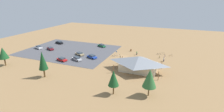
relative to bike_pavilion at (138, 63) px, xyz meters
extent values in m
plane|color=#937047|center=(9.39, -11.38, -2.98)|extent=(160.00, 160.00, 0.00)
cube|color=#4C4C51|center=(35.73, -11.08, -2.96)|extent=(41.67, 31.80, 0.05)
cube|color=beige|center=(0.00, 0.00, -1.56)|extent=(12.06, 6.80, 2.84)
pyramid|color=gray|center=(0.00, 0.00, 1.05)|extent=(15.01, 9.76, 2.37)
cylinder|color=brown|center=(-7.28, -4.66, -1.56)|extent=(0.20, 0.20, 2.84)
cylinder|color=brown|center=(7.28, -4.66, -1.56)|extent=(0.20, 0.20, 2.84)
cylinder|color=brown|center=(-7.28, 4.66, -1.56)|extent=(0.20, 0.20, 2.84)
cylinder|color=brown|center=(7.28, 4.66, -1.56)|extent=(0.20, 0.20, 2.84)
cylinder|color=brown|center=(8.29, -20.72, -2.53)|extent=(0.60, 0.60, 0.90)
cylinder|color=#99999E|center=(12.26, -11.76, -1.88)|extent=(0.08, 0.08, 2.20)
cube|color=#1959B2|center=(12.26, -11.76, -1.08)|extent=(0.56, 0.04, 0.40)
cylinder|color=brown|center=(46.65, 13.41, -1.59)|extent=(0.45, 0.45, 2.78)
cone|color=#194C23|center=(46.65, 13.41, 1.91)|extent=(3.40, 3.40, 4.22)
cylinder|color=brown|center=(2.57, 16.92, -1.71)|extent=(0.36, 0.36, 2.53)
cone|color=#194C23|center=(2.57, 16.92, 1.63)|extent=(2.79, 2.79, 4.16)
cylinder|color=brown|center=(-6.03, 14.29, -1.71)|extent=(0.32, 0.32, 2.55)
cone|color=#2D6633|center=(-6.03, 14.29, 1.98)|extent=(3.51, 3.51, 4.82)
cylinder|color=brown|center=(26.35, 15.62, -1.63)|extent=(0.47, 0.47, 2.70)
cone|color=#14421E|center=(26.35, 15.62, 2.62)|extent=(2.77, 2.77, 5.82)
torus|color=black|center=(10.59, -11.55, -2.61)|extent=(0.59, 0.52, 0.75)
torus|color=black|center=(11.37, -10.86, -2.61)|extent=(0.59, 0.52, 0.75)
cylinder|color=silver|center=(10.98, -11.21, -2.48)|extent=(0.75, 0.67, 0.04)
cylinder|color=silver|center=(10.84, -11.33, -2.37)|extent=(0.04, 0.04, 0.47)
cube|color=black|center=(10.84, -11.33, -2.14)|extent=(0.20, 0.19, 0.05)
cylinder|color=silver|center=(11.30, -10.93, -2.35)|extent=(0.04, 0.04, 0.52)
cylinder|color=black|center=(11.30, -10.93, -2.09)|extent=(0.34, 0.38, 0.03)
torus|color=black|center=(-6.70, -21.05, -2.63)|extent=(0.57, 0.49, 0.71)
torus|color=black|center=(-5.91, -21.71, -2.63)|extent=(0.57, 0.49, 0.71)
cylinder|color=#B7B7BC|center=(-6.31, -21.38, -2.51)|extent=(0.75, 0.64, 0.04)
cylinder|color=#B7B7BC|center=(-6.45, -21.26, -2.43)|extent=(0.04, 0.04, 0.40)
cube|color=black|center=(-6.45, -21.26, -2.23)|extent=(0.20, 0.19, 0.05)
cylinder|color=#B7B7BC|center=(-5.99, -21.64, -2.42)|extent=(0.04, 0.04, 0.42)
cylinder|color=black|center=(-5.99, -21.64, -2.20)|extent=(0.33, 0.39, 0.03)
torus|color=black|center=(9.96, -10.59, -2.62)|extent=(0.33, 0.67, 0.72)
torus|color=black|center=(9.51, -9.58, -2.62)|extent=(0.33, 0.67, 0.72)
cylinder|color=#1E7F38|center=(9.73, -10.08, -2.50)|extent=(0.44, 0.94, 0.04)
cylinder|color=#1E7F38|center=(9.81, -10.26, -2.41)|extent=(0.04, 0.04, 0.43)
cube|color=black|center=(9.81, -10.26, -2.19)|extent=(0.15, 0.22, 0.05)
cylinder|color=#1E7F38|center=(9.56, -9.68, -2.38)|extent=(0.04, 0.04, 0.49)
cylinder|color=black|center=(9.56, -9.68, -2.13)|extent=(0.45, 0.22, 0.03)
torus|color=black|center=(12.55, -10.58, -2.61)|extent=(0.55, 0.56, 0.75)
torus|color=black|center=(13.25, -9.86, -2.61)|extent=(0.55, 0.56, 0.75)
cylinder|color=#2347B7|center=(12.90, -10.22, -2.48)|extent=(0.66, 0.69, 0.04)
cylinder|color=#2347B7|center=(12.77, -10.35, -2.41)|extent=(0.04, 0.04, 0.41)
cube|color=black|center=(12.77, -10.35, -2.20)|extent=(0.20, 0.20, 0.05)
cylinder|color=#2347B7|center=(13.18, -9.94, -2.38)|extent=(0.04, 0.04, 0.45)
cylinder|color=black|center=(13.18, -9.94, -2.16)|extent=(0.37, 0.36, 0.03)
torus|color=black|center=(-7.34, -18.61, -2.60)|extent=(0.15, 0.75, 0.75)
torus|color=black|center=(-7.19, -17.55, -2.60)|extent=(0.15, 0.75, 0.75)
cylinder|color=#722D9E|center=(-7.26, -18.08, -2.48)|extent=(0.18, 0.98, 0.04)
cylinder|color=#722D9E|center=(-7.29, -18.27, -2.37)|extent=(0.04, 0.04, 0.47)
cube|color=black|center=(-7.29, -18.27, -2.13)|extent=(0.11, 0.21, 0.05)
cylinder|color=#722D9E|center=(-7.20, -17.65, -2.34)|extent=(0.04, 0.04, 0.52)
cylinder|color=black|center=(-7.20, -17.65, -2.08)|extent=(0.48, 0.10, 0.03)
torus|color=black|center=(-5.01, -20.27, -2.61)|extent=(0.73, 0.15, 0.73)
torus|color=black|center=(-4.00, -20.11, -2.61)|extent=(0.73, 0.15, 0.73)
cylinder|color=black|center=(-4.51, -20.19, -2.49)|extent=(0.94, 0.18, 0.04)
cylinder|color=black|center=(-4.69, -20.22, -2.39)|extent=(0.04, 0.04, 0.46)
cube|color=black|center=(-4.69, -20.22, -2.16)|extent=(0.21, 0.11, 0.05)
cylinder|color=black|center=(-4.10, -20.13, -2.39)|extent=(0.04, 0.04, 0.45)
cylinder|color=black|center=(-4.10, -20.13, -2.16)|extent=(0.10, 0.48, 0.03)
torus|color=black|center=(-5.25, -15.46, -2.62)|extent=(0.09, 0.72, 0.72)
torus|color=black|center=(-5.32, -16.44, -2.62)|extent=(0.09, 0.72, 0.72)
cylinder|color=yellow|center=(-5.29, -15.95, -2.50)|extent=(0.10, 0.90, 0.04)
cylinder|color=yellow|center=(-5.28, -15.77, -2.39)|extent=(0.04, 0.04, 0.46)
cube|color=black|center=(-5.28, -15.77, -2.16)|extent=(0.09, 0.21, 0.05)
cylinder|color=yellow|center=(-5.32, -16.34, -2.39)|extent=(0.04, 0.04, 0.46)
cylinder|color=black|center=(-5.32, -16.34, -2.17)|extent=(0.48, 0.07, 0.03)
torus|color=black|center=(-9.98, -20.23, -2.64)|extent=(0.62, 0.37, 0.68)
torus|color=black|center=(-9.07, -19.73, -2.64)|extent=(0.62, 0.37, 0.68)
cylinder|color=orange|center=(-9.53, -19.98, -2.53)|extent=(0.86, 0.50, 0.04)
cylinder|color=orange|center=(-9.69, -20.07, -2.42)|extent=(0.04, 0.04, 0.45)
cube|color=black|center=(-9.69, -20.07, -2.19)|extent=(0.21, 0.17, 0.05)
cylinder|color=orange|center=(-9.16, -19.78, -2.40)|extent=(0.04, 0.04, 0.47)
cylinder|color=black|center=(-9.16, -19.78, -2.17)|extent=(0.26, 0.43, 0.03)
cube|color=maroon|center=(44.88, -8.50, -2.38)|extent=(4.84, 3.63, 0.65)
cube|color=#2D3842|center=(44.88, -8.50, -1.83)|extent=(2.97, 2.53, 0.45)
cylinder|color=black|center=(46.60, -8.53, -2.61)|extent=(0.67, 0.49, 0.64)
cylinder|color=black|center=(45.90, -9.88, -2.61)|extent=(0.67, 0.49, 0.64)
cylinder|color=black|center=(43.85, -7.11, -2.61)|extent=(0.67, 0.49, 0.64)
cylinder|color=black|center=(43.15, -8.46, -2.61)|extent=(0.67, 0.49, 0.64)
cube|color=tan|center=(27.45, -6.72, -2.42)|extent=(4.70, 3.42, 0.58)
cube|color=#2D3842|center=(27.45, -6.72, -1.90)|extent=(2.87, 2.47, 0.45)
cylinder|color=black|center=(29.12, -6.53, -2.61)|extent=(0.67, 0.45, 0.64)
cylinder|color=black|center=(28.47, -8.06, -2.61)|extent=(0.67, 0.45, 0.64)
cylinder|color=black|center=(26.43, -5.38, -2.61)|extent=(0.67, 0.45, 0.64)
cylinder|color=black|center=(25.78, -6.91, -2.61)|extent=(0.67, 0.45, 0.64)
cube|color=red|center=(30.24, 1.80, -2.43)|extent=(4.61, 2.88, 0.56)
cube|color=#2D3842|center=(30.24, 1.80, -1.88)|extent=(2.73, 2.20, 0.53)
cylinder|color=black|center=(31.86, 2.26, -2.61)|extent=(0.67, 0.37, 0.64)
cylinder|color=black|center=(31.45, 0.63, -2.61)|extent=(0.67, 0.37, 0.64)
cylinder|color=black|center=(29.04, 2.97, -2.61)|extent=(0.67, 0.37, 0.64)
cylinder|color=black|center=(28.63, 1.34, -2.61)|extent=(0.67, 0.37, 0.64)
cube|color=#1E6B3D|center=(24.04, -22.20, -2.41)|extent=(4.94, 3.69, 0.59)
cube|color=#2D3842|center=(24.04, -22.20, -1.83)|extent=(3.02, 2.56, 0.58)
cylinder|color=black|center=(25.80, -22.26, -2.61)|extent=(0.67, 0.49, 0.64)
cylinder|color=black|center=(25.10, -23.60, -2.61)|extent=(0.67, 0.49, 0.64)
cylinder|color=black|center=(22.98, -20.80, -2.61)|extent=(0.67, 0.49, 0.64)
cylinder|color=black|center=(22.28, -22.14, -2.61)|extent=(0.67, 0.49, 0.64)
cube|color=#BCBCC1|center=(25.10, -0.89, -2.39)|extent=(4.97, 3.46, 0.63)
cube|color=#2D3842|center=(25.10, -0.89, -1.78)|extent=(3.01, 2.48, 0.59)
cylinder|color=black|center=(26.85, -0.75, -2.61)|extent=(0.68, 0.45, 0.64)
cylinder|color=black|center=(26.24, -2.23, -2.61)|extent=(0.68, 0.45, 0.64)
cylinder|color=black|center=(23.95, 0.46, -2.61)|extent=(0.68, 0.45, 0.64)
cylinder|color=black|center=(23.34, -1.03, -2.61)|extent=(0.68, 0.45, 0.64)
cube|color=#1E42B2|center=(20.67, -5.36, -2.41)|extent=(4.82, 3.41, 0.60)
cube|color=#2D3842|center=(20.67, -5.36, -1.81)|extent=(2.93, 2.46, 0.59)
cylinder|color=black|center=(22.38, -5.18, -2.61)|extent=(0.68, 0.45, 0.64)
cylinder|color=black|center=(21.76, -6.69, -2.61)|extent=(0.68, 0.45, 0.64)
cylinder|color=black|center=(19.59, -4.02, -2.61)|extent=(0.68, 0.45, 0.64)
cylinder|color=black|center=(18.96, -5.54, -2.61)|extent=(0.68, 0.45, 0.64)
cube|color=black|center=(48.01, -19.27, -2.37)|extent=(5.00, 3.09, 0.69)
cube|color=#2D3842|center=(48.01, -19.27, -1.74)|extent=(2.97, 2.27, 0.57)
cylinder|color=black|center=(49.76, -19.00, -2.61)|extent=(0.68, 0.40, 0.64)
cylinder|color=black|center=(49.30, -20.49, -2.61)|extent=(0.68, 0.40, 0.64)
cylinder|color=black|center=(46.72, -18.05, -2.61)|extent=(0.68, 0.40, 0.64)
cylinder|color=black|center=(46.26, -19.54, -2.61)|extent=(0.68, 0.40, 0.64)
cube|color=white|center=(51.48, -7.82, -2.37)|extent=(4.65, 3.13, 0.67)
cube|color=#2D3842|center=(51.48, -7.82, -1.76)|extent=(2.79, 2.31, 0.55)
cylinder|color=black|center=(53.12, -7.52, -2.61)|extent=(0.68, 0.41, 0.64)
cylinder|color=black|center=(52.60, -9.06, -2.61)|extent=(0.68, 0.41, 0.64)
cylinder|color=black|center=(50.36, -6.58, -2.61)|extent=(0.68, 0.41, 0.64)
cylinder|color=black|center=(49.84, -8.12, -2.61)|extent=(0.68, 0.41, 0.64)
cube|color=#2D3347|center=(4.43, -16.33, -2.54)|extent=(0.40, 0.39, 0.87)
cylinder|color=green|center=(4.43, -16.33, -1.79)|extent=(0.36, 0.36, 0.63)
sphere|color=tan|center=(4.43, -16.33, -1.35)|extent=(0.24, 0.24, 0.24)
cube|color=#2D3347|center=(-7.34, -12.34, -2.55)|extent=(0.37, 0.40, 0.87)
cylinder|color=silver|center=(-7.34, -12.34, -1.80)|extent=(0.36, 0.36, 0.64)
sphere|color=tan|center=(-7.34, -12.34, -1.36)|extent=(0.24, 0.24, 0.24)
camera|label=1|loc=(-11.12, 52.60, 20.85)|focal=27.01mm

